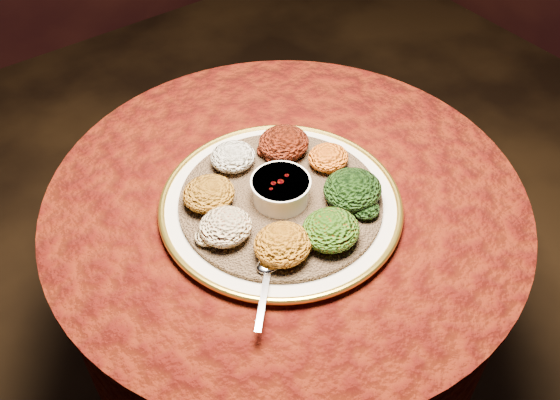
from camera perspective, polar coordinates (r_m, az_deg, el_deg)
table at (r=1.37m, az=0.49°, el=-4.89°), size 0.96×0.96×0.73m
platter at (r=1.20m, az=0.06°, el=-0.41°), size 0.55×0.55×0.02m
injera at (r=1.19m, az=0.06°, el=-0.05°), size 0.47×0.47×0.01m
stew_bowl at (r=1.17m, az=0.06°, el=1.06°), size 0.11×0.11×0.05m
spoon at (r=1.07m, az=-1.09°, el=-6.34°), size 0.12×0.12×0.01m
portion_ayib at (r=1.25m, az=-4.33°, el=3.97°), size 0.09×0.09×0.04m
portion_kitfo at (r=1.27m, az=0.34°, el=5.27°), size 0.11×0.10×0.05m
portion_tikil at (r=1.25m, az=4.44°, el=3.90°), size 0.08×0.08×0.04m
portion_gomen at (r=1.18m, az=6.65°, el=0.96°), size 0.11×0.11×0.05m
portion_mixveg at (r=1.11m, az=4.66°, el=-2.74°), size 0.11×0.10×0.05m
portion_kik at (r=1.08m, az=0.24°, el=-4.08°), size 0.10×0.10×0.05m
portion_timatim at (r=1.11m, az=-5.00°, el=-2.44°), size 0.10×0.09×0.05m
portion_shiro at (r=1.17m, az=-6.52°, el=0.58°), size 0.10×0.09×0.05m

